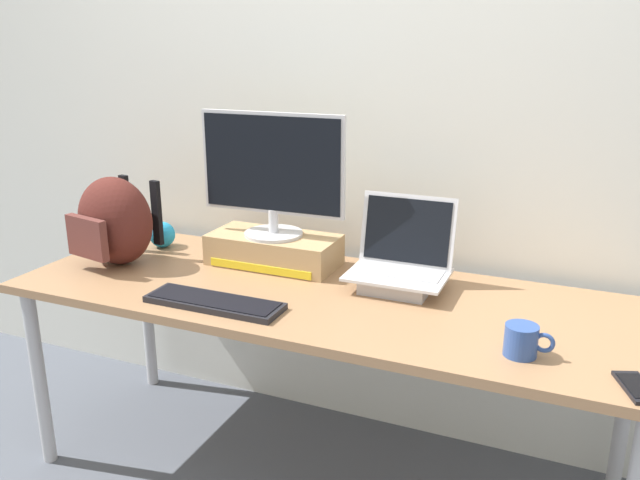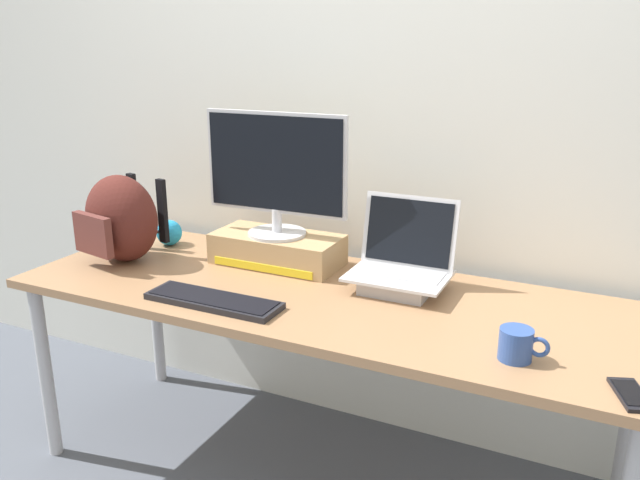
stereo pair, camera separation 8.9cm
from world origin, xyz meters
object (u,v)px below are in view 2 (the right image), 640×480
open_laptop (400,272)px  coffee_mug (517,344)px  external_keyboard (213,301)px  cell_phone (631,395)px  messenger_backpack (121,219)px  toner_box_yellow (277,249)px  desktop_monitor (276,172)px  plush_toy (169,233)px

open_laptop → coffee_mug: open_laptop is taller
external_keyboard → coffee_mug: (0.93, 0.03, 0.03)m
cell_phone → messenger_backpack: bearing=151.4°
toner_box_yellow → desktop_monitor: (0.00, -0.00, 0.29)m
open_laptop → plush_toy: 1.01m
desktop_monitor → external_keyboard: size_ratio=1.22×
open_laptop → cell_phone: (0.72, -0.42, -0.05)m
cell_phone → plush_toy: 1.79m
open_laptop → cell_phone: 0.83m
messenger_backpack → open_laptop: bearing=20.8°
toner_box_yellow → desktop_monitor: 0.29m
toner_box_yellow → coffee_mug: bearing=-22.7°
external_keyboard → messenger_backpack: (-0.55, 0.21, 0.15)m
desktop_monitor → open_laptop: size_ratio=1.68×
open_laptop → external_keyboard: size_ratio=0.73×
desktop_monitor → plush_toy: 0.59m
open_laptop → plush_toy: (-1.00, 0.05, -0.01)m
open_laptop → messenger_backpack: bearing=-170.8°
toner_box_yellow → plush_toy: size_ratio=4.61×
external_keyboard → plush_toy: plush_toy is taller
open_laptop → plush_toy: bearing=176.6°
toner_box_yellow → plush_toy: 0.51m
toner_box_yellow → desktop_monitor: bearing=-88.0°
open_laptop → messenger_backpack: messenger_backpack is taller
messenger_backpack → cell_phone: messenger_backpack is taller
coffee_mug → plush_toy: 1.50m
external_keyboard → messenger_backpack: 0.61m
messenger_backpack → desktop_monitor: bearing=33.2°
desktop_monitor → coffee_mug: (0.94, -0.39, -0.30)m
plush_toy → toner_box_yellow: bearing=-1.0°
desktop_monitor → open_laptop: desktop_monitor is taller
desktop_monitor → coffee_mug: 1.06m
plush_toy → cell_phone: bearing=-15.4°
desktop_monitor → plush_toy: size_ratio=5.34×
desktop_monitor → external_keyboard: 0.54m
open_laptop → messenger_backpack: size_ratio=0.92×
external_keyboard → cell_phone: size_ratio=2.79×
toner_box_yellow → messenger_backpack: bearing=-158.0°
open_laptop → cell_phone: bearing=-30.5°
external_keyboard → desktop_monitor: bearing=90.6°
coffee_mug → messenger_backpack: bearing=173.3°
cell_phone → desktop_monitor: bearing=138.4°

